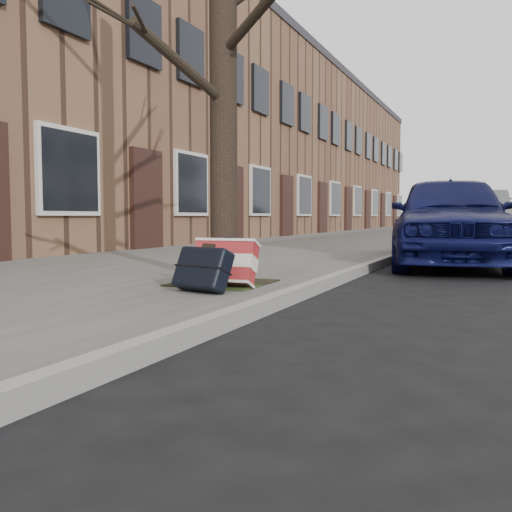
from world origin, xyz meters
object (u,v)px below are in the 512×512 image
at_px(suitcase_navy, 203,268).
at_px(car_near_front, 449,220).
at_px(suitcase_red, 225,263).
at_px(car_near_mid, 477,217).

xyz_separation_m(suitcase_navy, car_near_front, (1.55, 4.91, 0.39)).
bearing_deg(suitcase_red, car_near_front, 69.20).
bearing_deg(car_near_mid, suitcase_navy, -102.06).
height_order(suitcase_navy, car_near_mid, car_near_mid).
height_order(suitcase_navy, car_near_front, car_near_front).
height_order(suitcase_red, car_near_front, car_near_front).
bearing_deg(car_near_mid, suitcase_red, -102.12).
xyz_separation_m(suitcase_navy, car_near_mid, (1.60, 12.90, 0.43)).
relative_size(suitcase_red, car_near_front, 0.14).
bearing_deg(suitcase_navy, suitcase_red, 100.06).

